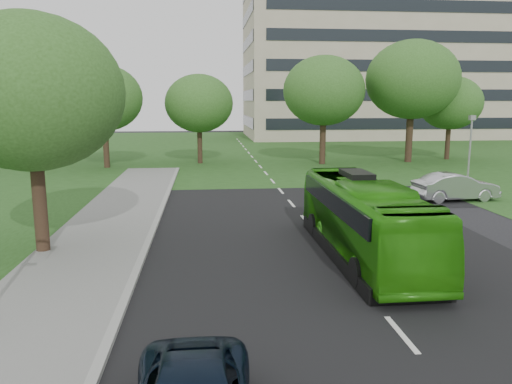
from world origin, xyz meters
The scene contains 13 objects.
ground centered at (0.00, 0.00, 0.00)m, with size 160.00×160.00×0.00m, color black.
street_surfaces centered at (-0.38, 22.75, 0.03)m, with size 120.00×120.00×0.15m.
office_building centered at (21.96, 61.96, 12.50)m, with size 40.10×20.10×25.00m.
tree_park_a centered at (-13.25, 26.78, 5.91)m, with size 6.56×6.56×8.71m.
tree_park_b centered at (-5.27, 29.02, 5.45)m, with size 6.17×6.17×8.09m.
tree_park_c centered at (5.84, 27.40, 6.57)m, with size 7.29×7.29×9.68m.
tree_park_d centered at (14.27, 28.13, 7.59)m, with size 8.47×8.47×11.21m.
tree_park_e centered at (18.92, 29.81, 5.48)m, with size 6.05×6.05×8.07m.
tree_park_f centered at (-20.47, 30.37, 6.85)m, with size 7.55×7.55×10.08m.
tree_side_near centered at (-10.89, 1.79, 5.96)m, with size 6.61×6.61×8.78m.
bus centered at (1.00, 0.29, 1.42)m, with size 2.38×10.17×2.83m, color #2B9210.
sedan centered at (9.58, 10.00, 0.80)m, with size 1.69×4.83×1.59m, color #AAABAF.
camera_pole centered at (13.69, 16.14, 3.04)m, with size 0.48×0.44×4.70m.
Camera 1 is at (-4.72, -17.04, 5.68)m, focal length 35.00 mm.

